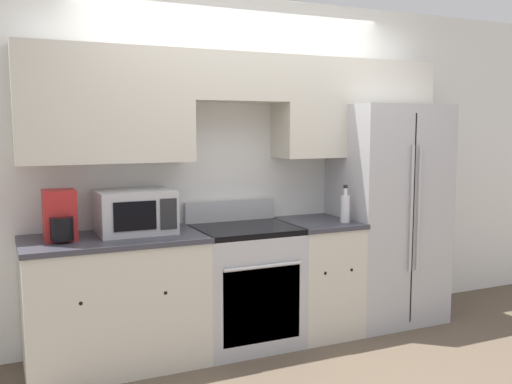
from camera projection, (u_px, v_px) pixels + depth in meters
The scene contains 9 objects.
ground_plane at pixel (274, 355), 4.03m from camera, with size 12.00×12.00×0.00m, color brown.
wall_back at pixel (242, 144), 4.40m from camera, with size 8.00×0.39×2.60m.
lower_cabinets_left at pixel (115, 301), 3.83m from camera, with size 1.19×0.64×0.88m.
lower_cabinets_right at pixel (317, 276), 4.48m from camera, with size 0.53×0.64×0.88m.
oven_range at pixel (245, 284), 4.22m from camera, with size 0.73×0.65×1.04m.
refrigerator at pixel (382, 213), 4.78m from camera, with size 0.84×0.81×1.79m.
microwave at pixel (135, 211), 3.91m from camera, with size 0.51×0.41×0.30m.
bottle at pixel (345, 208), 4.35m from camera, with size 0.07×0.07×0.29m.
coffee_maker at pixel (60, 217), 3.66m from camera, with size 0.20×0.28×0.32m.
Camera 1 is at (-1.73, -3.47, 1.61)m, focal length 40.00 mm.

